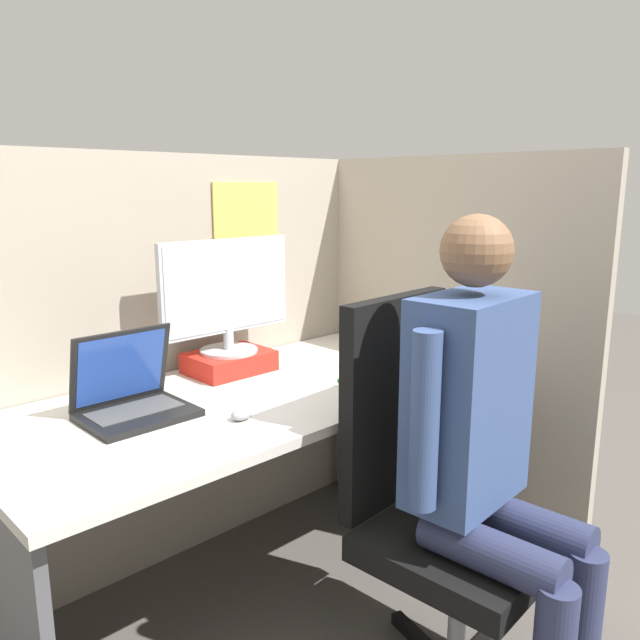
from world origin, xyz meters
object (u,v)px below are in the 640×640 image
monitor (227,293)px  carrot_toy (353,385)px  person (487,440)px  paper_box (229,362)px  laptop (133,400)px  office_chair (430,492)px  stapler (384,348)px

monitor → carrot_toy: size_ratio=4.59×
monitor → person: person is taller
paper_box → laptop: (-0.46, -0.17, 0.01)m
carrot_toy → office_chair: size_ratio=0.11×
laptop → carrot_toy: laptop is taller
monitor → stapler: size_ratio=3.41×
paper_box → laptop: bearing=-160.1°
laptop → office_chair: (0.55, -0.66, -0.24)m
paper_box → office_chair: 0.86m
paper_box → monitor: size_ratio=0.54×
stapler → carrot_toy: bearing=-151.6°
paper_box → person: size_ratio=0.22×
paper_box → stapler: 0.63m
laptop → office_chair: size_ratio=0.28×
laptop → stapler: (1.05, -0.06, -0.03)m
office_chair → person: bearing=-93.6°
monitor → office_chair: 0.96m
monitor → laptop: (-0.46, -0.17, -0.24)m
person → monitor: bearing=94.3°
carrot_toy → person: person is taller
paper_box → office_chair: bearing=-84.1°
carrot_toy → office_chair: (-0.08, -0.37, -0.21)m
carrot_toy → paper_box: bearing=110.1°
monitor → carrot_toy: monitor is taller
monitor → laptop: 0.55m
monitor → office_chair: monitor is taller
carrot_toy → monitor: bearing=110.0°
laptop → carrot_toy: 0.69m
paper_box → laptop: 0.49m
stapler → person: bearing=-123.5°
person → stapler: bearing=56.5°
monitor → carrot_toy: 0.55m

